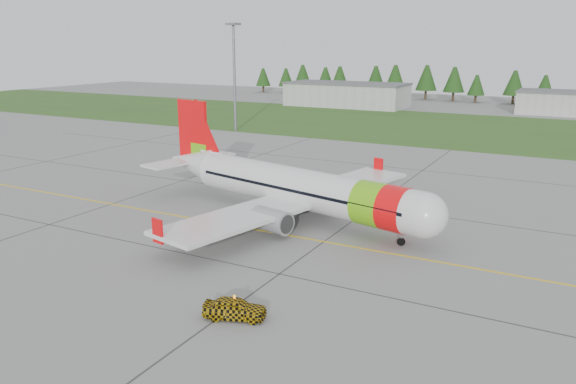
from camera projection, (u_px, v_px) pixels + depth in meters
The scene contains 10 objects.
ground at pixel (174, 251), 46.37m from camera, with size 320.00×320.00×0.00m, color gray.
aircraft at pixel (296, 188), 54.52m from camera, with size 34.35×32.25×10.55m.
follow_me_car at pixel (234, 289), 34.59m from camera, with size 1.60×1.36×3.99m, color #CCA20B.
service_van at pixel (195, 116), 115.53m from camera, with size 1.58×1.49×4.53m, color white.
grass_strip at pixel (429, 126), 116.24m from camera, with size 320.00×50.00×0.03m, color #30561E.
taxi_guideline at pixel (228, 225), 53.18m from camera, with size 120.00×0.25×0.02m, color gold.
hangar_west at pixel (347, 95), 153.03m from camera, with size 32.00×14.00×6.00m, color #A8A8A3.
hangar_east at pixel (571, 104), 134.86m from camera, with size 24.00×12.00×5.20m, color #A8A8A3.
floodlight_mast at pixel (235, 79), 107.83m from camera, with size 0.50×0.50×20.00m, color slate.
treeline at pixel (480, 85), 162.69m from camera, with size 160.00×8.00×10.00m, color #1C3F14, non-canonical shape.
Camera 1 is at (28.90, -33.94, 16.63)m, focal length 35.00 mm.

